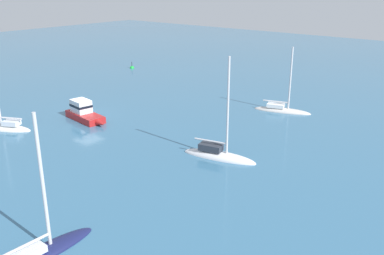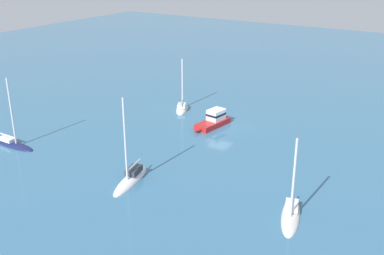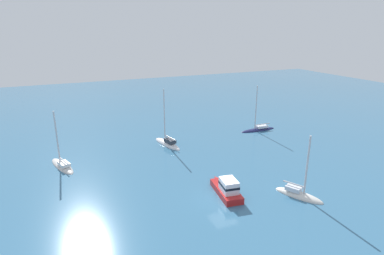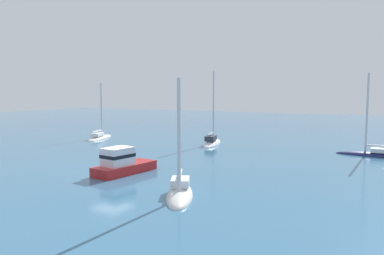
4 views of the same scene
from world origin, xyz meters
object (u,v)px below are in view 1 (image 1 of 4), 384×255
Objects in this scene: ketch at (39,252)px; ketch_1 at (219,155)px; ketch_2 at (282,110)px; channel_buoy at (132,68)px; sloop at (7,128)px; launch at (84,112)px.

ketch_1 reaches higher than ketch.
ketch_2 reaches higher than channel_buoy.
ketch_1 reaches higher than ketch_2.
ketch_1 reaches higher than sloop.
ketch_2 reaches higher than sloop.
channel_buoy is at bearing 41.87° from ketch.
launch reaches higher than channel_buoy.
ketch_1 reaches higher than channel_buoy.
ketch_2 is 1.20× the size of launch.
ketch_2 is (21.83, -17.42, -0.00)m from sloop.
sloop is 0.90× the size of ketch.
launch is at bearing -150.64° from ketch_2.
sloop is 20.85m from ketch_1.
ketch_1 is 6.37× the size of channel_buoy.
launch is (-15.24, 14.22, 0.57)m from ketch_2.
ketch is (-8.95, -19.88, 0.02)m from sloop.
launch is (6.59, -3.21, 0.56)m from sloop.
ketch_2 is 5.39× the size of channel_buoy.
ketch_1 is 16.35m from launch.
launch is (-0.69, 16.33, 0.56)m from ketch_1.
ketch_2 is at bearing -101.46° from channel_buoy.
launch is at bearing -142.93° from sloop.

